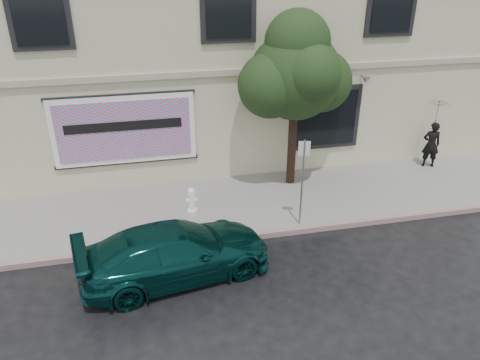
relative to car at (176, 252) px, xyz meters
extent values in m
plane|color=black|center=(2.18, -0.40, -0.64)|extent=(90.00, 90.00, 0.00)
cube|color=gray|center=(2.18, 2.85, -0.57)|extent=(20.00, 3.50, 0.15)
cube|color=slate|center=(2.18, 1.10, -0.57)|extent=(20.00, 0.18, 0.16)
cube|color=beige|center=(2.18, 8.60, 2.86)|extent=(20.00, 8.00, 7.00)
cube|color=#9E9984|center=(2.18, 4.56, 2.96)|extent=(20.00, 0.12, 0.18)
cube|color=black|center=(5.38, 4.56, 1.31)|extent=(2.30, 0.10, 2.10)
cube|color=black|center=(5.38, 4.50, 1.31)|extent=(2.00, 0.05, 1.80)
cube|color=black|center=(-2.82, 4.50, 4.56)|extent=(1.30, 0.05, 1.20)
cube|color=black|center=(2.18, 4.50, 4.56)|extent=(1.30, 0.05, 1.20)
cube|color=black|center=(7.18, 4.50, 4.56)|extent=(1.30, 0.05, 1.20)
cube|color=white|center=(-1.02, 4.53, 1.41)|extent=(4.20, 0.06, 2.10)
cube|color=#F43662|center=(-1.02, 4.49, 1.41)|extent=(3.90, 0.04, 1.80)
cube|color=black|center=(-1.02, 4.56, 0.36)|extent=(4.30, 0.10, 0.10)
cube|color=black|center=(-1.02, 4.56, 2.46)|extent=(4.30, 0.10, 0.10)
cube|color=black|center=(-1.02, 4.46, 1.56)|extent=(3.40, 0.02, 0.28)
imported|color=#08302F|center=(0.00, 0.00, 0.00)|extent=(4.68, 2.67, 1.28)
imported|color=black|center=(9.00, 3.94, 0.30)|extent=(0.67, 0.54, 1.59)
imported|color=black|center=(9.00, 3.94, 1.43)|extent=(1.14, 1.14, 0.67)
cylinder|color=black|center=(4.00, 3.80, 0.73)|extent=(0.26, 0.26, 2.44)
sphere|color=black|center=(4.00, 3.80, 2.96)|extent=(2.61, 2.61, 2.61)
cylinder|color=white|center=(0.68, 2.60, -0.45)|extent=(0.29, 0.29, 0.08)
cylinder|color=white|center=(0.68, 2.60, -0.15)|extent=(0.21, 0.21, 0.52)
sphere|color=white|center=(0.68, 2.60, 0.15)|extent=(0.21, 0.21, 0.21)
cylinder|color=white|center=(0.68, 2.60, -0.13)|extent=(0.30, 0.10, 0.10)
cylinder|color=#93969B|center=(3.46, 1.30, 0.74)|extent=(0.05, 0.05, 2.46)
cube|color=silver|center=(3.46, 1.30, 1.74)|extent=(0.30, 0.08, 0.40)
camera|label=1|loc=(-0.46, -8.98, 6.32)|focal=35.00mm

